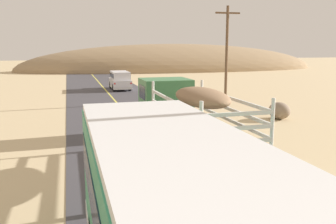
{
  "coord_description": "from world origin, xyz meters",
  "views": [
    {
      "loc": [
        -3.75,
        -5.19,
        4.63
      ],
      "look_at": [
        0.0,
        8.46,
        2.05
      ],
      "focal_mm": 38.85,
      "sensor_mm": 36.0,
      "label": 1
    }
  ],
  "objects_px": {
    "livestock_truck": "(177,107)",
    "power_pole_mid": "(227,50)",
    "car_far": "(120,80)",
    "boulder_mid_field": "(279,111)"
  },
  "relations": [
    {
      "from": "livestock_truck",
      "to": "power_pole_mid",
      "type": "relative_size",
      "value": 1.22
    },
    {
      "from": "car_far",
      "to": "power_pole_mid",
      "type": "distance_m",
      "value": 12.86
    },
    {
      "from": "car_far",
      "to": "power_pole_mid",
      "type": "xyz_separation_m",
      "value": [
        7.89,
        -9.65,
        3.18
      ]
    },
    {
      "from": "livestock_truck",
      "to": "car_far",
      "type": "distance_m",
      "value": 22.47
    },
    {
      "from": "car_far",
      "to": "boulder_mid_field",
      "type": "distance_m",
      "value": 20.04
    },
    {
      "from": "livestock_truck",
      "to": "boulder_mid_field",
      "type": "height_order",
      "value": "livestock_truck"
    },
    {
      "from": "car_far",
      "to": "power_pole_mid",
      "type": "height_order",
      "value": "power_pole_mid"
    },
    {
      "from": "boulder_mid_field",
      "to": "livestock_truck",
      "type": "bearing_deg",
      "value": -153.94
    },
    {
      "from": "car_far",
      "to": "boulder_mid_field",
      "type": "bearing_deg",
      "value": -67.59
    },
    {
      "from": "livestock_truck",
      "to": "power_pole_mid",
      "type": "height_order",
      "value": "power_pole_mid"
    }
  ]
}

